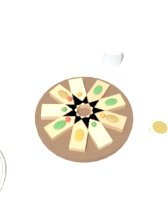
# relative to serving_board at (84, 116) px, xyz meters

# --- Properties ---
(ground_plane) EXTENTS (3.00, 3.00, 0.00)m
(ground_plane) POSITION_rel_serving_board_xyz_m (0.00, 0.00, -0.01)
(ground_plane) COLOR silver
(serving_board) EXTENTS (0.32, 0.32, 0.03)m
(serving_board) POSITION_rel_serving_board_xyz_m (0.00, 0.00, 0.00)
(serving_board) COLOR #51331E
(serving_board) RESTS_ON ground_plane
(focaccia_slice_0) EXTENTS (0.12, 0.09, 0.03)m
(focaccia_slice_0) POSITION_rel_serving_board_xyz_m (-0.07, -0.03, 0.02)
(focaccia_slice_0) COLOR tan
(focaccia_slice_0) RESTS_ON serving_board
(focaccia_slice_1) EXTENTS (0.09, 0.12, 0.03)m
(focaccia_slice_1) POSITION_rel_serving_board_xyz_m (-0.03, -0.07, 0.02)
(focaccia_slice_1) COLOR tan
(focaccia_slice_1) RESTS_ON serving_board
(focaccia_slice_2) EXTENTS (0.07, 0.12, 0.03)m
(focaccia_slice_2) POSITION_rel_serving_board_xyz_m (0.02, -0.08, 0.02)
(focaccia_slice_2) COLOR #E5C689
(focaccia_slice_2) RESTS_ON serving_board
(focaccia_slice_3) EXTENTS (0.12, 0.10, 0.03)m
(focaccia_slice_3) POSITION_rel_serving_board_xyz_m (0.07, -0.05, 0.02)
(focaccia_slice_3) COLOR tan
(focaccia_slice_3) RESTS_ON serving_board
(focaccia_slice_4) EXTENTS (0.12, 0.06, 0.03)m
(focaccia_slice_4) POSITION_rel_serving_board_xyz_m (0.08, 0.01, 0.02)
(focaccia_slice_4) COLOR tan
(focaccia_slice_4) RESTS_ON serving_board
(focaccia_slice_5) EXTENTS (0.11, 0.11, 0.03)m
(focaccia_slice_5) POSITION_rel_serving_board_xyz_m (0.06, 0.06, 0.02)
(focaccia_slice_5) COLOR tan
(focaccia_slice_5) RESTS_ON serving_board
(focaccia_slice_6) EXTENTS (0.05, 0.11, 0.03)m
(focaccia_slice_6) POSITION_rel_serving_board_xyz_m (0.00, 0.08, 0.02)
(focaccia_slice_6) COLOR #E5C689
(focaccia_slice_6) RESTS_ON serving_board
(focaccia_slice_7) EXTENTS (0.10, 0.12, 0.03)m
(focaccia_slice_7) POSITION_rel_serving_board_xyz_m (-0.04, 0.07, 0.02)
(focaccia_slice_7) COLOR tan
(focaccia_slice_7) RESTS_ON serving_board
(focaccia_slice_8) EXTENTS (0.12, 0.07, 0.03)m
(focaccia_slice_8) POSITION_rel_serving_board_xyz_m (-0.08, 0.02, 0.02)
(focaccia_slice_8) COLOR #E5C689
(focaccia_slice_8) RESTS_ON serving_board
(plate_right) EXTENTS (0.19, 0.19, 0.02)m
(plate_right) POSITION_rel_serving_board_xyz_m (0.32, 0.20, -0.00)
(plate_right) COLOR white
(plate_right) RESTS_ON ground_plane
(water_glass) EXTENTS (0.07, 0.07, 0.08)m
(water_glass) POSITION_rel_serving_board_xyz_m (0.16, 0.22, 0.03)
(water_glass) COLOR silver
(water_glass) RESTS_ON ground_plane
(napkin_stack) EXTENTS (0.14, 0.13, 0.01)m
(napkin_stack) POSITION_rel_serving_board_xyz_m (-0.14, -0.30, -0.01)
(napkin_stack) COLOR white
(napkin_stack) RESTS_ON ground_plane
(dipping_bowl) EXTENTS (0.06, 0.06, 0.03)m
(dipping_bowl) POSITION_rel_serving_board_xyz_m (0.22, -0.11, 0.00)
(dipping_bowl) COLOR silver
(dipping_bowl) RESTS_ON ground_plane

